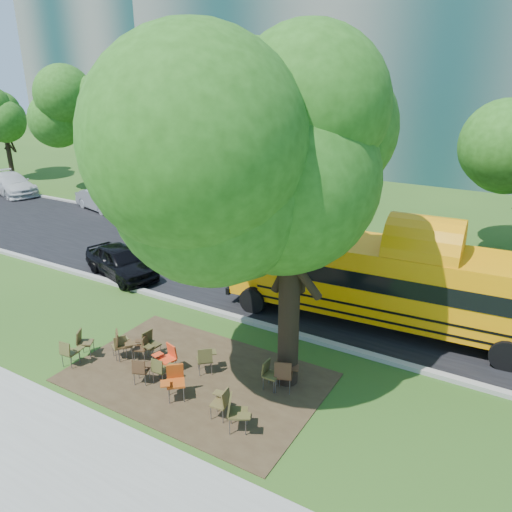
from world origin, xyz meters
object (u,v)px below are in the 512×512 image
Objects in this scene: chair_1 at (122,342)px; chair_12 at (269,373)px; school_bus at (415,285)px; pedestrian_a at (97,190)px; chair_11 at (206,357)px; chair_13 at (284,373)px; chair_8 at (120,344)px; chair_6 at (222,401)px; chair_7 at (236,410)px; chair_9 at (142,345)px; chair_0 at (69,351)px; chair_5 at (174,379)px; chair_3 at (168,356)px; chair_14 at (83,341)px; chair_10 at (150,342)px; bg_car_silver at (101,200)px; main_tree at (293,171)px; chair_4 at (160,368)px; bg_car_white at (12,184)px; bg_car_red at (200,226)px; pedestrian_b at (96,183)px; chair_2 at (141,369)px.

chair_1 is 4.55m from chair_12.
school_bus reaches higher than pedestrian_a.
pedestrian_a is at bearing 102.04° from chair_11.
chair_12 is 0.86× the size of chair_13.
chair_8 is 0.49× the size of pedestrian_a.
chair_6 is 1.06× the size of chair_8.
chair_7 is 1.22× the size of chair_8.
chair_8 is at bearing 72.76° from chair_6.
chair_7 reaches higher than chair_9.
chair_6 is (5.09, 0.34, -0.00)m from chair_0.
chair_3 is at bearing -83.15° from chair_5.
chair_7 is at bearing 173.76° from chair_3.
chair_11 is 3.86m from chair_14.
bg_car_silver is (-13.99, 11.19, 0.10)m from chair_10.
chair_3 is 3.19m from chair_7.
chair_6 reaches higher than chair_8.
main_tree is 8.26m from chair_0.
chair_4 is (1.77, -0.36, -0.10)m from chair_1.
chair_14 is 0.22× the size of bg_car_silver.
chair_8 is at bearing -78.79° from chair_12.
chair_6 is 0.17× the size of bg_car_white.
chair_0 is at bearing 86.58° from chair_6.
bg_car_red is at bearing 168.33° from chair_14.
chair_9 is (-1.26, 0.65, -0.00)m from chair_4.
pedestrian_b reaches higher than chair_6.
school_bus is 2.33× the size of bg_car_white.
main_tree is 6.93m from chair_9.
chair_0 is 24.17m from bg_car_white.
pedestrian_a is at bearing 137.16° from chair_4.
chair_5 reaches higher than chair_8.
chair_7 is 2.57m from chair_11.
chair_5 is 0.99× the size of chair_13.
chair_5 is at bearing -76.69° from chair_8.
chair_4 reaches higher than chair_9.
school_bus reaches higher than chair_10.
chair_3 is (2.64, 1.23, 0.02)m from chair_0.
main_tree is 7.23m from chair_1.
bg_car_red reaches higher than chair_9.
chair_5 is 3.67m from chair_14.
chair_13 is at bearing -32.38° from chair_6.
bg_car_silver is 2.47× the size of pedestrian_b.
chair_6 reaches higher than chair_2.
chair_9 is 0.23m from chair_10.
chair_12 is at bearing 156.42° from chair_7.
chair_0 is 1.49m from chair_1.
chair_0 is at bearing -34.90° from chair_5.
school_bus is at bearing -29.88° from chair_6.
chair_3 is at bearing -56.80° from chair_8.
chair_0 is 1.06× the size of chair_2.
bg_car_white reaches higher than chair_12.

